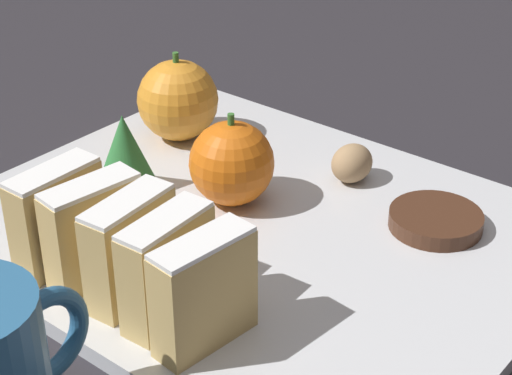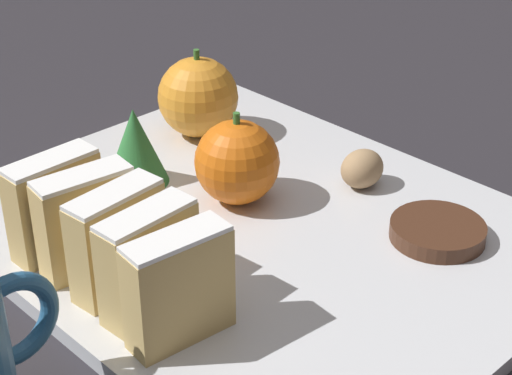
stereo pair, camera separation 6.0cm
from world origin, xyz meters
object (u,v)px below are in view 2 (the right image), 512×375
Objects in this scene: orange_far at (198,97)px; orange_near at (237,162)px; chocolate_cookie at (438,231)px; walnut at (362,169)px.

orange_near is at bearing -116.95° from orange_far.
orange_far is 0.24m from chocolate_cookie.
walnut is at bearing -31.92° from orange_near.
orange_far reaches higher than orange_near.
walnut is at bearing -79.55° from orange_far.
orange_far is 0.16m from walnut.
orange_near is 0.93× the size of orange_far.
walnut is (0.08, -0.05, -0.02)m from orange_near.
orange_near is at bearing 114.63° from chocolate_cookie.
orange_far is at bearing 92.10° from chocolate_cookie.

